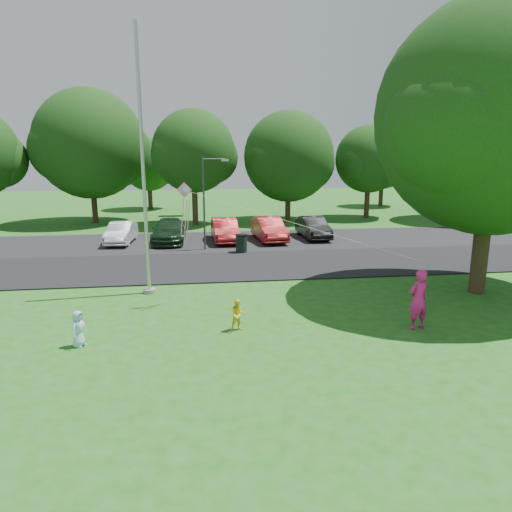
{
  "coord_description": "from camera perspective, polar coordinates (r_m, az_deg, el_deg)",
  "views": [
    {
      "loc": [
        -1.63,
        -12.8,
        5.39
      ],
      "look_at": [
        0.64,
        4.0,
        1.6
      ],
      "focal_mm": 32.0,
      "sensor_mm": 36.0,
      "label": 1
    }
  ],
  "objects": [
    {
      "name": "kite",
      "position": [
        16.14,
        -7.94,
        6.36
      ],
      "size": [
        7.44,
        3.66,
        2.35
      ],
      "rotation": [
        0.0,
        0.0,
        0.24
      ],
      "color": "pink",
      "rests_on": "ground"
    },
    {
      "name": "ground",
      "position": [
        13.98,
        -0.42,
        -10.07
      ],
      "size": [
        120.0,
        120.0,
        0.0
      ],
      "primitive_type": "plane",
      "color": "#1D5D18",
      "rests_on": "ground"
    },
    {
      "name": "parking_strip",
      "position": [
        28.85,
        -4.33,
        1.85
      ],
      "size": [
        42.0,
        7.0,
        0.06
      ],
      "primitive_type": "cube",
      "color": "black",
      "rests_on": "ground"
    },
    {
      "name": "trash_can",
      "position": [
        25.34,
        -1.83,
        1.54
      ],
      "size": [
        0.67,
        0.67,
        1.06
      ],
      "rotation": [
        0.0,
        0.0,
        -0.08
      ],
      "color": "black",
      "rests_on": "ground"
    },
    {
      "name": "child_blue",
      "position": [
        14.09,
        -21.32,
        -8.46
      ],
      "size": [
        0.52,
        0.61,
        1.07
      ],
      "primitive_type": "imported",
      "rotation": [
        0.0,
        0.0,
        1.15
      ],
      "color": "#9ED0F2",
      "rests_on": "ground"
    },
    {
      "name": "park_road",
      "position": [
        22.51,
        -3.33,
        -1.2
      ],
      "size": [
        60.0,
        6.0,
        0.06
      ],
      "primitive_type": "cube",
      "color": "black",
      "rests_on": "ground"
    },
    {
      "name": "big_tree",
      "position": [
        19.5,
        27.56,
        14.59
      ],
      "size": [
        9.39,
        8.75,
        11.12
      ],
      "rotation": [
        0.0,
        0.0,
        0.17
      ],
      "color": "#332316",
      "rests_on": "ground"
    },
    {
      "name": "woman",
      "position": [
        15.14,
        19.62,
        -5.14
      ],
      "size": [
        0.79,
        0.62,
        1.93
      ],
      "primitive_type": "imported",
      "rotation": [
        0.0,
        0.0,
        3.38
      ],
      "color": "#DE1D7E",
      "rests_on": "ground"
    },
    {
      "name": "child_yellow",
      "position": [
        14.29,
        -2.25,
        -7.38
      ],
      "size": [
        0.55,
        0.46,
        1.01
      ],
      "primitive_type": "imported",
      "rotation": [
        0.0,
        0.0,
        0.16
      ],
      "color": "yellow",
      "rests_on": "ground"
    },
    {
      "name": "tree_row",
      "position": [
        37.17,
        -2.81,
        13.08
      ],
      "size": [
        64.35,
        11.94,
        10.88
      ],
      "color": "#332316",
      "rests_on": "ground"
    },
    {
      "name": "parked_cars",
      "position": [
        28.73,
        -4.49,
        3.28
      ],
      "size": [
        13.69,
        5.02,
        1.46
      ],
      "color": "silver",
      "rests_on": "ground"
    },
    {
      "name": "flagpole",
      "position": [
        17.94,
        -13.82,
        8.33
      ],
      "size": [
        0.5,
        0.5,
        10.0
      ],
      "color": "#B7BABF",
      "rests_on": "ground"
    },
    {
      "name": "street_lamp",
      "position": [
        25.92,
        -6.09,
        7.6
      ],
      "size": [
        1.48,
        0.25,
        5.27
      ],
      "rotation": [
        0.0,
        0.0,
        0.07
      ],
      "color": "#3F3F44",
      "rests_on": "ground"
    },
    {
      "name": "horizon_trees",
      "position": [
        47.03,
        -0.76,
        11.27
      ],
      "size": [
        77.46,
        7.2,
        7.02
      ],
      "color": "#332316",
      "rests_on": "ground"
    }
  ]
}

